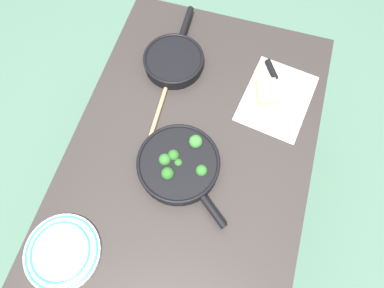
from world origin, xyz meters
TOP-DOWN VIEW (x-y plane):
  - ground_plane at (0.00, 0.00)m, footprint 14.00×14.00m
  - dining_table_red at (0.00, 0.00)m, footprint 1.19×0.83m
  - skillet_broccoli at (-0.08, 0.02)m, footprint 0.30×0.34m
  - skillet_eggs at (0.31, 0.16)m, footprint 0.37×0.23m
  - wooden_spoon at (0.18, 0.16)m, footprint 0.39×0.05m
  - parchment_sheet at (0.27, -0.25)m, footprint 0.33×0.27m
  - grater_knife at (0.34, -0.23)m, footprint 0.23×0.16m
  - cheese_block at (0.27, -0.20)m, footprint 0.12×0.10m
  - dinner_plate_stack at (-0.45, 0.28)m, footprint 0.23×0.23m

SIDE VIEW (x-z plane):
  - ground_plane at x=0.00m, z-range 0.00..0.00m
  - dining_table_red at x=0.00m, z-range 0.28..1.00m
  - parchment_sheet at x=0.27m, z-range 0.73..0.73m
  - wooden_spoon at x=0.18m, z-range 0.72..0.74m
  - grater_knife at x=0.34m, z-range 0.72..0.75m
  - dinner_plate_stack at x=-0.45m, z-range 0.72..0.75m
  - cheese_block at x=0.27m, z-range 0.73..0.76m
  - skillet_eggs at x=0.31m, z-range 0.73..0.78m
  - skillet_broccoli at x=-0.08m, z-range 0.72..0.79m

